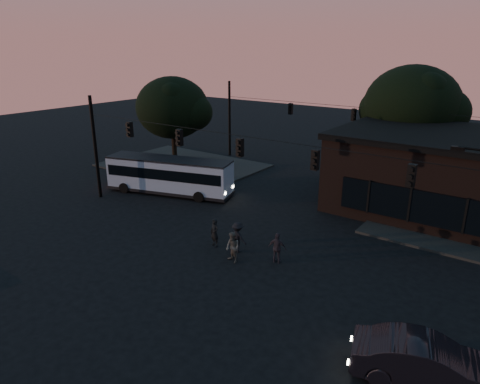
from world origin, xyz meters
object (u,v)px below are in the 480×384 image
Objects in this scene: car at (427,362)px; pedestrian_b at (233,247)px; pedestrian_d at (238,237)px; pedestrian_c at (277,248)px; pedestrian_a at (215,233)px; building at (457,175)px; bus at (169,174)px.

car is 2.94× the size of pedestrian_b.
pedestrian_c is at bearing -171.30° from pedestrian_d.
pedestrian_a is 0.98× the size of pedestrian_c.
pedestrian_c is at bearing -114.35° from building.
car is at bearing 163.26° from pedestrian_d.
building reaches higher than pedestrian_d.
pedestrian_b is 1.00× the size of pedestrian_c.
pedestrian_d is at bearing 51.95° from car.
car is at bearing 142.33° from pedestrian_c.
pedestrian_a is (-9.75, -13.38, -1.89)m from building.
car is 2.82× the size of pedestrian_d.
bus is at bearing 168.94° from pedestrian_b.
building is at bearing -118.31° from pedestrian_d.
bus is 2.04× the size of car.
pedestrian_c is (3.87, 0.41, 0.02)m from pedestrian_a.
pedestrian_d is at bearing -122.12° from building.
pedestrian_d is (1.47, 0.20, 0.05)m from pedestrian_a.
bus is 10.04m from pedestrian_a.
building reaches higher than pedestrian_b.
pedestrian_c is (-5.87, -12.97, -1.87)m from building.
pedestrian_c reaches higher than pedestrian_a.
bus reaches higher than pedestrian_c.
bus is 11.24m from pedestrian_d.
building is 8.88× the size of pedestrian_d.
pedestrian_b is 0.96× the size of pedestrian_d.
pedestrian_a is at bearing 11.54° from pedestrian_d.
pedestrian_a is 0.94× the size of pedestrian_d.
building is 16.66m from pedestrian_a.
pedestrian_b reaches higher than pedestrian_a.
pedestrian_d is at bearing 19.88° from pedestrian_a.
pedestrian_c is 0.96× the size of pedestrian_d.
pedestrian_b is (-7.79, -14.28, -1.88)m from building.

